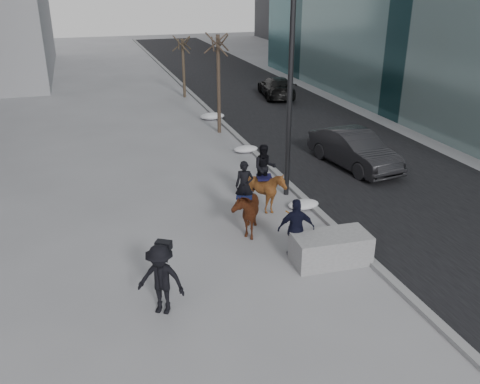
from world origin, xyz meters
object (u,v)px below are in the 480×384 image
object	(u,v)px
planter	(331,248)
mounted_right	(265,186)
car_near	(354,149)
mounted_left	(246,206)

from	to	relation	value
planter	mounted_right	world-z (taller)	mounted_right
mounted_right	planter	bearing A→B (deg)	-81.01
planter	car_near	xyz separation A→B (m)	(4.41, 6.63, 0.34)
car_near	mounted_right	size ratio (longest dim) A/B	2.00
planter	mounted_left	xyz separation A→B (m)	(-1.64, 2.48, 0.41)
planter	mounted_left	distance (m)	3.00
mounted_left	mounted_right	size ratio (longest dim) A/B	0.97
car_near	mounted_right	bearing A→B (deg)	-157.34
car_near	planter	bearing A→B (deg)	-131.92
car_near	mounted_right	xyz separation A→B (m)	(-4.99, -2.99, 0.17)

